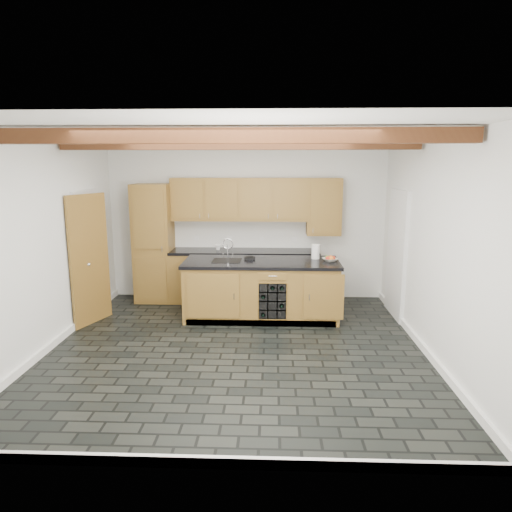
{
  "coord_description": "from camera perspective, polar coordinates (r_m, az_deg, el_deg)",
  "views": [
    {
      "loc": [
        0.48,
        -5.77,
        2.42
      ],
      "look_at": [
        0.23,
        0.8,
        1.11
      ],
      "focal_mm": 32.0,
      "sensor_mm": 36.0,
      "label": 1
    }
  ],
  "objects": [
    {
      "name": "fruit_cluster",
      "position": [
        7.25,
        9.24,
        -0.25
      ],
      "size": [
        0.16,
        0.17,
        0.07
      ],
      "color": "#B32F17",
      "rests_on": "fruit_bowl"
    },
    {
      "name": "room_shell",
      "position": [
        6.39,
        -2.95,
        3.23
      ],
      "size": [
        5.01,
        5.0,
        5.0
      ],
      "color": "white",
      "rests_on": "ground"
    },
    {
      "name": "fruit_bowl",
      "position": [
        7.26,
        9.23,
        -0.48
      ],
      "size": [
        0.29,
        0.29,
        0.05
      ],
      "primitive_type": "imported",
      "rotation": [
        0.0,
        0.0,
        0.41
      ],
      "color": "beige",
      "rests_on": "island"
    },
    {
      "name": "paper_towel",
      "position": [
        7.43,
        7.45,
        0.54
      ],
      "size": [
        0.13,
        0.13,
        0.23
      ],
      "primitive_type": "cylinder",
      "color": "white",
      "rests_on": "island"
    },
    {
      "name": "faucet",
      "position": [
        7.29,
        -3.64,
        -0.26
      ],
      "size": [
        0.45,
        0.4,
        0.34
      ],
      "color": "black",
      "rests_on": "island"
    },
    {
      "name": "kitchen_scale",
      "position": [
        7.34,
        -0.79,
        -0.22
      ],
      "size": [
        0.18,
        0.12,
        0.05
      ],
      "rotation": [
        0.0,
        0.0,
        0.09
      ],
      "color": "black",
      "rests_on": "island"
    },
    {
      "name": "ground",
      "position": [
        6.27,
        -2.45,
        -11.41
      ],
      "size": [
        5.0,
        5.0,
        0.0
      ],
      "primitive_type": "plane",
      "color": "black",
      "rests_on": "ground"
    },
    {
      "name": "mug",
      "position": [
        8.19,
        -4.78,
        1.09
      ],
      "size": [
        0.13,
        0.13,
        0.09
      ],
      "primitive_type": "imported",
      "rotation": [
        0.0,
        0.0,
        0.37
      ],
      "color": "white",
      "rests_on": "back_cabinetry"
    },
    {
      "name": "back_cabinetry",
      "position": [
        8.18,
        -3.88,
        1.12
      ],
      "size": [
        3.65,
        0.62,
        2.2
      ],
      "color": "olive",
      "rests_on": "ground"
    },
    {
      "name": "island",
      "position": [
        7.32,
        0.72,
        -4.2
      ],
      "size": [
        2.48,
        0.96,
        0.93
      ],
      "color": "olive",
      "rests_on": "ground"
    }
  ]
}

